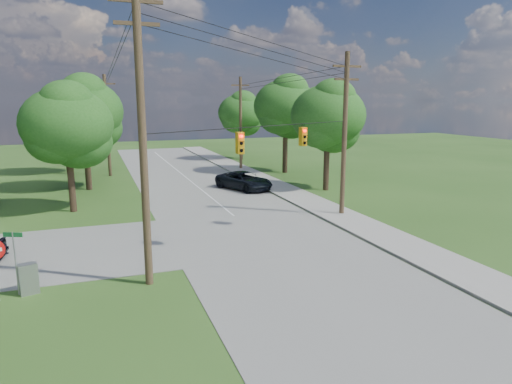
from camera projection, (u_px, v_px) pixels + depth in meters
name	position (u px, v px, depth m)	size (l,w,h in m)	color
ground	(257.00, 273.00, 20.14)	(140.00, 140.00, 0.00)	#2C4F1A
main_road	(260.00, 237.00, 25.41)	(10.00, 100.00, 0.03)	gray
sidewalk_east	(364.00, 225.00, 27.61)	(2.60, 100.00, 0.12)	#9F9C95
pole_sw	(142.00, 133.00, 17.76)	(2.00, 0.32, 12.00)	brown
pole_ne	(345.00, 132.00, 29.38)	(2.00, 0.32, 10.50)	brown
pole_north_e	(241.00, 122.00, 49.76)	(2.00, 0.32, 10.00)	brown
pole_north_w	(107.00, 125.00, 45.18)	(2.00, 0.32, 10.00)	brown
power_lines	(218.00, 74.00, 29.49)	(13.93, 29.62, 4.93)	black
traffic_signals	(274.00, 139.00, 23.99)	(4.91, 3.27, 1.05)	orange
tree_w_near	(67.00, 125.00, 30.18)	(6.00, 6.00, 8.40)	#3F2C1F
tree_w_mid	(84.00, 112.00, 37.77)	(6.40, 6.40, 9.22)	#3F2C1F
tree_w_far	(64.00, 113.00, 46.41)	(6.00, 6.00, 8.73)	#3F2C1F
tree_e_near	(328.00, 116.00, 37.64)	(6.20, 6.20, 8.81)	#3F2C1F
tree_e_mid	(286.00, 106.00, 46.90)	(6.60, 6.60, 9.64)	#3F2C1F
tree_e_far	(241.00, 113.00, 57.85)	(5.80, 5.80, 8.32)	#3F2C1F
car_main_north	(244.00, 181.00, 38.90)	(2.49, 5.40, 1.50)	black
control_cabinet	(28.00, 279.00, 17.91)	(0.68, 0.49, 1.24)	gray
street_name_sign	(15.00, 255.00, 17.59)	(0.72, 0.33, 2.56)	gray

